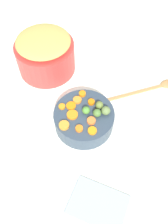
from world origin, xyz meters
name	(u,v)px	position (x,y,z in m)	size (l,w,h in m)	color
tabletop	(86,132)	(0.00, 0.00, 0.01)	(2.40, 2.40, 0.02)	white
serving_bowl_carrots	(84,119)	(0.01, -0.03, 0.06)	(0.22, 0.22, 0.07)	#2E3C4D
metal_pot	(46,57)	(0.24, -0.27, 0.09)	(0.25, 0.25, 0.13)	red
stuffing_mound	(43,41)	(0.24, -0.27, 0.17)	(0.22, 0.22, 0.04)	tan
carrot_slice_0	(71,106)	(0.07, -0.05, 0.09)	(0.04, 0.04, 0.01)	orange
carrot_slice_1	(92,131)	(-0.03, 0.04, 0.10)	(0.03, 0.03, 0.01)	orange
carrot_slice_2	(64,125)	(0.07, 0.04, 0.10)	(0.04, 0.04, 0.01)	orange
carrot_slice_3	(82,94)	(0.04, -0.11, 0.10)	(0.03, 0.03, 0.01)	orange
carrot_slice_4	(77,100)	(0.05, -0.08, 0.10)	(0.03, 0.03, 0.01)	orange
carrot_slice_5	(62,107)	(0.10, -0.03, 0.10)	(0.02, 0.02, 0.01)	orange
carrot_slice_6	(91,120)	(-0.02, 0.00, 0.10)	(0.03, 0.03, 0.01)	orange
carrot_slice_7	(91,102)	(0.00, -0.08, 0.10)	(0.02, 0.02, 0.01)	orange
carrot_slice_8	(72,115)	(0.05, -0.01, 0.10)	(0.04, 0.04, 0.01)	orange
carrot_slice_9	(79,129)	(0.01, 0.04, 0.10)	(0.03, 0.03, 0.01)	orange
brussels_sprout_0	(106,111)	(-0.06, -0.05, 0.11)	(0.03, 0.03, 0.03)	#5C743F
brussels_sprout_1	(97,113)	(-0.03, -0.03, 0.11)	(0.03, 0.03, 0.03)	#486E31
brussels_sprout_2	(99,105)	(-0.03, -0.07, 0.11)	(0.03, 0.03, 0.03)	#5E7132
brussels_sprout_3	(86,110)	(0.01, -0.03, 0.11)	(0.03, 0.03, 0.03)	#4B8733
wooden_spoon	(156,87)	(-0.24, -0.27, 0.03)	(0.29, 0.19, 0.01)	#B17C49
dish_towel	(98,205)	(-0.10, 0.25, 0.02)	(0.18, 0.13, 0.01)	#96A5BC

